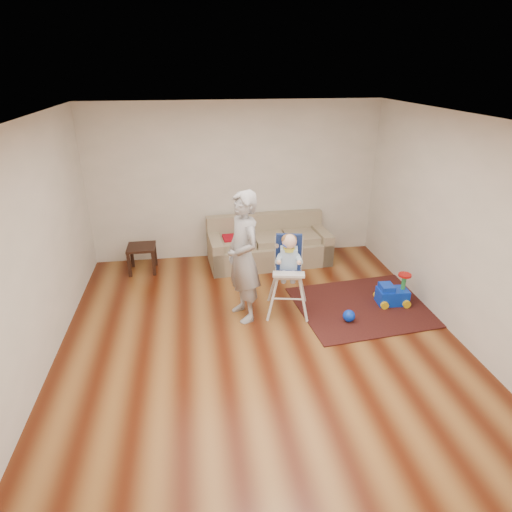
{
  "coord_description": "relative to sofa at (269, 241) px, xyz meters",
  "views": [
    {
      "loc": [
        -0.74,
        -4.47,
        3.21
      ],
      "look_at": [
        0.0,
        0.4,
        1.0
      ],
      "focal_mm": 30.0,
      "sensor_mm": 36.0,
      "label": 1
    }
  ],
  "objects": [
    {
      "name": "ground",
      "position": [
        -0.52,
        -2.3,
        -0.4
      ],
      "size": [
        5.5,
        5.5,
        0.0
      ],
      "primitive_type": "plane",
      "color": "#4B1A0A",
      "rests_on": "ground"
    },
    {
      "name": "room_envelope",
      "position": [
        -0.52,
        -1.77,
        1.47
      ],
      "size": [
        5.04,
        5.52,
        2.72
      ],
      "color": "white",
      "rests_on": "ground"
    },
    {
      "name": "sofa",
      "position": [
        0.0,
        0.0,
        0.0
      ],
      "size": [
        2.13,
        0.99,
        0.8
      ],
      "rotation": [
        0.0,
        0.0,
        0.07
      ],
      "color": "#978E66",
      "rests_on": "ground"
    },
    {
      "name": "side_table",
      "position": [
        -2.17,
        -0.01,
        -0.18
      ],
      "size": [
        0.45,
        0.45,
        0.45
      ],
      "primitive_type": null,
      "color": "black",
      "rests_on": "ground"
    },
    {
      "name": "area_rug",
      "position": [
        1.19,
        -1.7,
        -0.39
      ],
      "size": [
        2.22,
        1.76,
        0.02
      ],
      "primitive_type": "cube",
      "rotation": [
        0.0,
        0.0,
        0.1
      ],
      "color": "black",
      "rests_on": "ground"
    },
    {
      "name": "ride_on_toy",
      "position": [
        1.52,
        -1.7,
        -0.15
      ],
      "size": [
        0.45,
        0.33,
        0.47
      ],
      "primitive_type": null,
      "rotation": [
        0.0,
        0.0,
        -0.06
      ],
      "color": "#0B37D8",
      "rests_on": "area_rug"
    },
    {
      "name": "toy_ball",
      "position": [
        0.73,
        -2.07,
        -0.3
      ],
      "size": [
        0.17,
        0.17,
        0.17
      ],
      "primitive_type": "sphere",
      "color": "#0B37D8",
      "rests_on": "area_rug"
    },
    {
      "name": "high_chair",
      "position": [
        -0.04,
        -1.65,
        0.16
      ],
      "size": [
        0.64,
        0.64,
        1.18
      ],
      "rotation": [
        0.0,
        0.0,
        -0.21
      ],
      "color": "silver",
      "rests_on": "ground"
    },
    {
      "name": "adult",
      "position": [
        -0.66,
        -1.7,
        0.49
      ],
      "size": [
        0.61,
        0.76,
        1.79
      ],
      "primitive_type": "imported",
      "rotation": [
        0.0,
        0.0,
        -1.25
      ],
      "color": "#98989B",
      "rests_on": "ground"
    }
  ]
}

